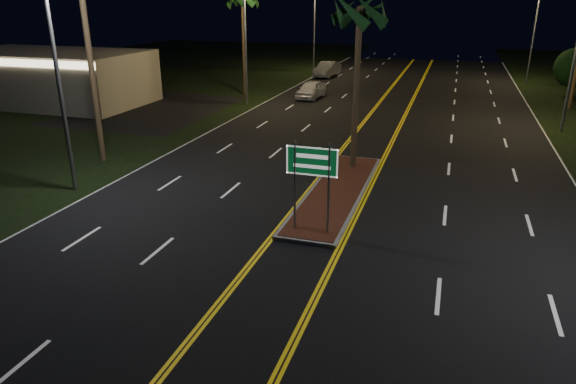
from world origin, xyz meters
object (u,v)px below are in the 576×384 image
at_px(median_island, 337,192).
at_px(streetlight_left_far, 318,19).
at_px(streetlight_left_near, 63,57).
at_px(car_near, 311,88).
at_px(streetlight_left_mid, 250,29).
at_px(streetlight_right_far, 531,23).
at_px(palm_median, 360,12).
at_px(shrub_far, 574,68).
at_px(car_far, 327,68).
at_px(commercial_building, 50,77).
at_px(highway_sign, 312,170).
at_px(streetlight_right_mid, 571,37).

xyz_separation_m(median_island, streetlight_left_far, (-10.61, 37.00, 5.57)).
height_order(streetlight_left_near, car_near, streetlight_left_near).
height_order(streetlight_left_mid, streetlight_right_far, same).
xyz_separation_m(streetlight_right_far, palm_median, (-10.61, -31.50, 1.62)).
relative_size(shrub_far, car_near, 0.81).
height_order(median_island, car_far, car_far).
bearing_deg(streetlight_right_far, median_island, -106.87).
bearing_deg(streetlight_right_far, palm_median, -108.62).
relative_size(commercial_building, car_far, 2.85).
bearing_deg(commercial_building, palm_median, -20.05).
distance_m(streetlight_left_mid, palm_median, 17.25).
bearing_deg(car_far, commercial_building, -122.87).
bearing_deg(car_far, palm_median, -67.01).
height_order(highway_sign, streetlight_left_mid, streetlight_left_mid).
bearing_deg(car_near, palm_median, -64.49).
bearing_deg(commercial_building, median_island, -26.55).
height_order(commercial_building, car_near, commercial_building).
bearing_deg(commercial_building, car_near, 23.44).
relative_size(streetlight_right_mid, streetlight_right_far, 1.00).
relative_size(commercial_building, streetlight_right_far, 1.67).
bearing_deg(commercial_building, streetlight_right_far, 31.01).
bearing_deg(streetlight_right_mid, median_island, -125.28).
xyz_separation_m(streetlight_left_near, shrub_far, (24.41, 32.00, -3.32)).
distance_m(streetlight_right_mid, shrub_far, 14.74).
xyz_separation_m(highway_sign, car_far, (-8.64, 37.94, -1.52)).
height_order(streetlight_right_far, palm_median, streetlight_right_far).
bearing_deg(streetlight_right_mid, car_near, 160.49).
height_order(streetlight_left_far, car_near, streetlight_left_far).
bearing_deg(commercial_building, shrub_far, 21.91).
bearing_deg(streetlight_left_far, commercial_building, -122.65).
relative_size(median_island, streetlight_right_mid, 1.14).
bearing_deg(highway_sign, median_island, 90.00).
xyz_separation_m(highway_sign, car_near, (-6.98, 25.44, -1.58)).
bearing_deg(median_island, car_far, 104.37).
distance_m(palm_median, car_far, 32.09).
bearing_deg(commercial_building, streetlight_right_mid, 3.14).
xyz_separation_m(streetlight_left_near, car_far, (1.97, 36.74, -4.78)).
height_order(streetlight_right_mid, palm_median, streetlight_right_mid).
bearing_deg(streetlight_right_far, streetlight_right_mid, -90.00).
height_order(streetlight_right_mid, car_near, streetlight_right_mid).
bearing_deg(median_island, streetlight_left_mid, 121.98).
xyz_separation_m(palm_median, car_near, (-6.98, 17.74, -6.46)).
bearing_deg(streetlight_left_mid, car_near, 49.42).
xyz_separation_m(streetlight_left_near, streetlight_right_mid, (21.23, 18.00, 0.00)).
distance_m(commercial_building, streetlight_right_far, 42.88).
xyz_separation_m(commercial_building, streetlight_left_far, (15.39, 24.01, 3.65)).
relative_size(highway_sign, car_far, 0.61).
bearing_deg(streetlight_right_mid, streetlight_left_far, 133.97).
bearing_deg(median_island, palm_median, 90.00).
height_order(streetlight_right_mid, shrub_far, streetlight_right_mid).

